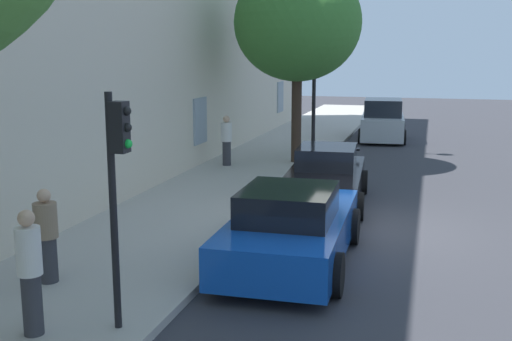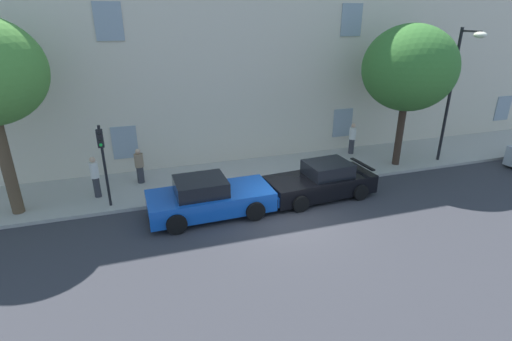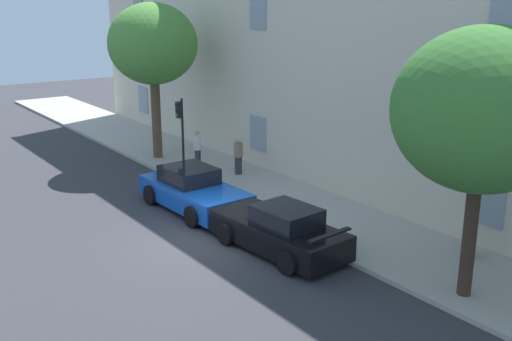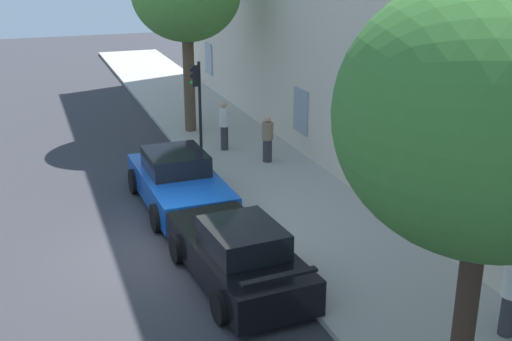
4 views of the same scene
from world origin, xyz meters
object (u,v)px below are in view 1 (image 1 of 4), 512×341
Objects in this scene: street_lamp at (326,34)px; pedestrian_strolling at (30,271)px; pedestrian_bystander at (46,236)px; sportscar_red_lead at (293,226)px; traffic_light at (117,170)px; pedestrian_admiring at (227,140)px; tree_midblock at (298,23)px; sportscar_yellow_flank at (325,182)px; hatchback_parked at (383,122)px.

street_lamp is 16.63m from pedestrian_strolling.
pedestrian_strolling is 1.10× the size of pedestrian_bystander.
sportscar_red_lead is at bearing -54.16° from pedestrian_bystander.
sportscar_red_lead is at bearing -22.09° from traffic_light.
sportscar_red_lead is 4.35m from pedestrian_bystander.
sportscar_red_lead is at bearing -153.83° from pedestrian_admiring.
tree_midblock reaches higher than pedestrian_admiring.
tree_midblock reaches higher than sportscar_yellow_flank.
traffic_light is at bearing -177.98° from tree_midblock.
sportscar_red_lead is 1.03× the size of sportscar_yellow_flank.
pedestrian_admiring is 10.79m from pedestrian_bystander.
sportscar_red_lead is at bearing -168.15° from tree_midblock.
tree_midblock is (9.52, 2.00, 4.10)m from sportscar_red_lead.
traffic_light is 0.51× the size of street_lamp.
sportscar_yellow_flank is at bearing 1.81° from sportscar_red_lead.
traffic_light reaches higher than sportscar_yellow_flank.
traffic_light is 2.73m from pedestrian_bystander.
sportscar_yellow_flank is 5.56m from pedestrian_admiring.
hatchback_parked is at bearing -11.48° from pedestrian_bystander.
pedestrian_strolling reaches higher than pedestrian_admiring.
pedestrian_strolling is (-0.50, 1.06, -1.31)m from traffic_light.
pedestrian_admiring is (8.24, 4.05, 0.33)m from sportscar_red_lead.
pedestrian_bystander is at bearing 125.84° from sportscar_red_lead.
pedestrian_admiring reaches higher than sportscar_red_lead.
hatchback_parked is at bearing -28.07° from pedestrian_admiring.
pedestrian_strolling is at bearing 177.56° from tree_midblock.
street_lamp is (2.44, -0.53, -0.30)m from tree_midblock.
street_lamp is 3.71× the size of pedestrian_strolling.
street_lamp is (7.67, 1.34, 3.83)m from sportscar_yellow_flank.
pedestrian_bystander is (-6.83, 3.38, 0.31)m from sportscar_yellow_flank.
hatchback_parked is 0.59× the size of street_lamp.
traffic_light is 1.88× the size of pedestrian_strolling.
pedestrian_strolling is at bearing 171.96° from hatchback_parked.
sportscar_yellow_flank is 0.78× the size of street_lamp.
traffic_light is 1.76m from pedestrian_strolling.
pedestrian_admiring is at bearing 6.68° from pedestrian_strolling.
traffic_light is (-3.77, 1.53, 1.69)m from sportscar_red_lead.
street_lamp is at bearing 7.01° from sportscar_red_lead.
pedestrian_strolling reaches higher than pedestrian_bystander.
traffic_light is (-8.06, 1.39, 1.72)m from sportscar_yellow_flank.
sportscar_yellow_flank is 1.54× the size of traffic_light.
tree_midblock reaches higher than traffic_light.
sportscar_yellow_flank is 8.68m from street_lamp.
hatchback_parked is at bearing -5.29° from traffic_light.
traffic_light is 1.95× the size of pedestrian_admiring.
street_lamp is 3.86× the size of pedestrian_admiring.
tree_midblock is (-6.95, 2.34, 3.92)m from hatchback_parked.
hatchback_parked is at bearing -8.04° from pedestrian_strolling.
pedestrian_strolling reaches higher than sportscar_yellow_flank.
street_lamp reaches higher than pedestrian_bystander.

